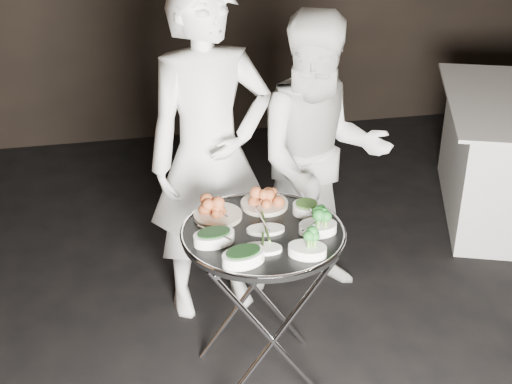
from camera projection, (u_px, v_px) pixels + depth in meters
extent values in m
cylinder|color=silver|center=(273.00, 341.00, 3.09)|extent=(0.56, 0.03, 0.82)
cylinder|color=silver|center=(273.00, 341.00, 3.09)|extent=(0.56, 0.03, 0.82)
cylinder|color=silver|center=(253.00, 285.00, 3.47)|extent=(0.56, 0.03, 0.82)
cylinder|color=silver|center=(253.00, 285.00, 3.47)|extent=(0.56, 0.03, 0.82)
cylinder|color=silver|center=(209.00, 247.00, 3.06)|extent=(0.02, 0.47, 0.02)
cylinder|color=silver|center=(315.00, 236.00, 3.15)|extent=(0.02, 0.47, 0.02)
cylinder|color=black|center=(263.00, 234.00, 3.09)|extent=(0.70, 0.70, 0.03)
torus|color=silver|center=(263.00, 231.00, 3.08)|extent=(0.72, 0.72, 0.02)
cylinder|color=beige|center=(218.00, 215.00, 3.18)|extent=(0.22, 0.22, 0.02)
cylinder|color=beige|center=(264.00, 204.00, 3.28)|extent=(0.22, 0.22, 0.02)
cylinder|color=white|center=(306.00, 209.00, 3.21)|extent=(0.12, 0.12, 0.05)
cylinder|color=silver|center=(216.00, 208.00, 3.16)|extent=(0.08, 0.17, 0.01)
cylinder|color=silver|center=(264.00, 198.00, 3.25)|extent=(0.11, 0.16, 0.01)
cylinder|color=silver|center=(307.00, 202.00, 3.21)|extent=(0.01, 0.19, 0.01)
cylinder|color=silver|center=(214.00, 233.00, 2.97)|extent=(0.13, 0.15, 0.01)
cylinder|color=silver|center=(316.00, 222.00, 3.05)|extent=(0.15, 0.12, 0.01)
cylinder|color=silver|center=(263.00, 220.00, 3.07)|extent=(0.03, 0.19, 0.01)
imported|color=white|center=(210.00, 156.00, 3.61)|extent=(0.72, 0.54, 1.80)
imported|color=white|center=(320.00, 159.00, 3.81)|extent=(0.81, 0.64, 1.60)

